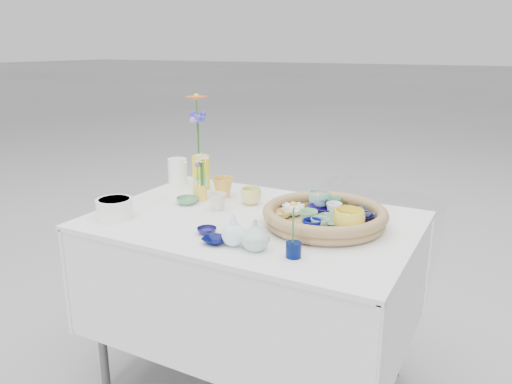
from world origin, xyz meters
The scene contains 34 objects.
ground centered at (0.00, 0.00, 0.00)m, with size 80.00×80.00×0.00m, color #A1A1A1.
display_table centered at (0.00, 0.00, 0.00)m, with size 1.26×0.86×0.77m, color silver, non-canonical shape.
wicker_tray centered at (0.28, 0.05, 0.80)m, with size 0.47×0.47×0.08m, color olive, non-canonical shape.
tray_ceramic_0 centered at (0.24, 0.15, 0.80)m, with size 0.13×0.13×0.03m, color #110A54.
tray_ceramic_1 centered at (0.40, 0.11, 0.80)m, with size 0.10×0.10×0.03m, color black.
tray_ceramic_2 centered at (0.40, -0.03, 0.83)m, with size 0.11×0.11×0.09m, color yellow.
tray_ceramic_3 centered at (0.32, 0.01, 0.80)m, with size 0.13×0.13×0.03m, color #4A7C58.
tray_ceramic_4 centered at (0.25, -0.04, 0.82)m, with size 0.07×0.07×0.06m, color #7BBC7D.
tray_ceramic_5 centered at (0.14, 0.07, 0.80)m, with size 0.08×0.08×0.03m, color silver.
tray_ceramic_6 centered at (0.20, 0.20, 0.82)m, with size 0.09×0.09×0.07m, color #8BC5BC.
tray_ceramic_7 centered at (0.29, 0.12, 0.81)m, with size 0.06×0.06×0.06m, color white.
tray_ceramic_8 centered at (0.42, 0.19, 0.80)m, with size 0.10×0.10×0.03m, color #7492C8.
tray_ceramic_9 centered at (0.29, -0.12, 0.81)m, with size 0.07×0.07×0.06m, color #070F66.
tray_ceramic_10 centered at (0.11, 0.01, 0.80)m, with size 0.09×0.09×0.03m, color #FFCB64.
tray_ceramic_11 centered at (0.31, -0.09, 0.81)m, with size 0.07×0.07×0.06m, color #91BCAE.
tray_ceramic_12 centered at (0.27, 0.19, 0.81)m, with size 0.06×0.06×0.05m, color #3C9A6D.
loose_ceramic_0 centered at (-0.27, 0.20, 0.81)m, with size 0.10×0.10×0.09m, color gold.
loose_ceramic_1 centered at (-0.10, 0.16, 0.80)m, with size 0.09×0.09×0.07m, color #E1D976.
loose_ceramic_2 centered at (-0.35, 0.03, 0.78)m, with size 0.09×0.09×0.03m, color #569C65.
loose_ceramic_3 centered at (-0.19, 0.03, 0.80)m, with size 0.08×0.08×0.07m, color beige.
loose_ceramic_4 centered at (-0.07, -0.23, 0.78)m, with size 0.07×0.07×0.02m, color #130F52.
loose_ceramic_5 centered at (-0.40, 0.23, 0.80)m, with size 0.07×0.07×0.06m, color #9CD9CF.
loose_ceramic_6 centered at (0.00, -0.29, 0.78)m, with size 0.09×0.09×0.02m, color #00063A.
fluted_bowl centered at (-0.50, -0.25, 0.80)m, with size 0.15×0.15×0.08m, color white, non-canonical shape.
bud_vase_paleblue centered at (0.07, -0.28, 0.83)m, with size 0.08×0.08×0.13m, color white, non-canonical shape.
bud_vase_seafoam centered at (0.15, -0.27, 0.82)m, with size 0.10×0.10×0.10m, color #A8CEC3.
bud_vase_cobalt centered at (0.29, -0.27, 0.79)m, with size 0.05×0.05×0.05m, color #000C40.
single_daisy centered at (0.29, -0.27, 0.88)m, with size 0.08×0.08×0.15m, color white, non-canonical shape.
tall_vase_yellow centered at (-0.43, 0.28, 0.84)m, with size 0.08×0.08×0.16m, color yellow.
gerbera centered at (-0.44, 0.27, 1.06)m, with size 0.11×0.11×0.30m, color #FF591D, non-canonical shape.
hydrangea centered at (-0.44, 0.27, 1.01)m, with size 0.07×0.07×0.25m, color #3C3AC9, non-canonical shape.
white_pitcher centered at (-0.58, 0.29, 0.83)m, with size 0.13×0.09×0.13m, color white, non-canonical shape.
daisy_cup centered at (-0.33, 0.11, 0.80)m, with size 0.06×0.06×0.07m, color yellow.
daisy_posy centered at (-0.32, 0.11, 0.91)m, with size 0.08×0.08×0.15m, color white, non-canonical shape.
Camera 1 is at (0.89, -1.65, 1.43)m, focal length 35.00 mm.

